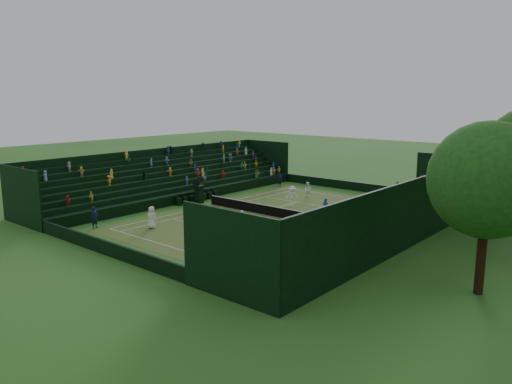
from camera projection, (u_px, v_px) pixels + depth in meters
ground at (256, 213)px, 45.83m from camera, size 160.00×160.00×0.00m
court_surface at (256, 213)px, 45.83m from camera, size 12.97×26.77×0.01m
perimeter_wall_north at (345, 185)px, 57.60m from camera, size 17.17×0.20×1.00m
perimeter_wall_south at (105, 247)px, 33.86m from camera, size 17.17×0.20×1.00m
perimeter_wall_east at (336, 223)px, 40.33m from camera, size 0.20×31.77×1.00m
perimeter_wall_west at (193, 196)px, 51.14m from camera, size 0.20×31.77×1.00m
north_grandstand at (384, 219)px, 37.47m from camera, size 6.60×32.00×4.90m
south_grandstand at (167, 182)px, 53.60m from camera, size 6.60×32.00×4.90m
tennis_net at (256, 208)px, 45.73m from camera, size 11.67×0.10×1.06m
umpire_chair at (199, 192)px, 50.00m from camera, size 0.86×0.86×2.71m
courtside_chairs at (197, 198)px, 50.94m from camera, size 0.48×5.46×1.05m
player_near_west at (152, 217)px, 40.42m from camera, size 1.03×0.82×1.84m
player_near_east at (242, 220)px, 40.05m from camera, size 0.64×0.47×1.62m
player_far_west at (308, 190)px, 52.79m from camera, size 0.86×0.69×1.67m
player_far_east at (292, 196)px, 48.78m from camera, size 1.47×1.23×1.97m
line_judge_north at (280, 179)px, 59.31m from camera, size 0.48×0.68×1.74m
line_judge_south at (95, 217)px, 40.50m from camera, size 0.58×0.75×1.81m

